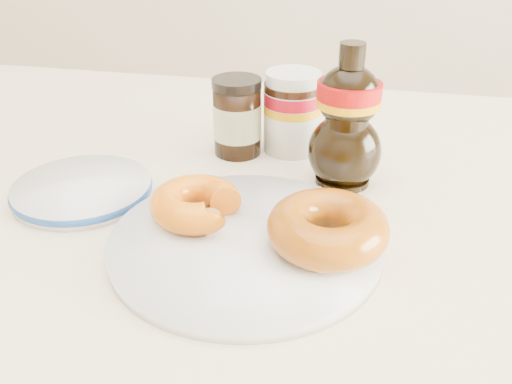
% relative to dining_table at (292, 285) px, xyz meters
% --- Properties ---
extents(dining_table, '(1.40, 0.90, 0.75)m').
position_rel_dining_table_xyz_m(dining_table, '(0.00, 0.00, 0.00)').
color(dining_table, '#FCE2C0').
rests_on(dining_table, ground).
extents(plate, '(0.26, 0.26, 0.01)m').
position_rel_dining_table_xyz_m(plate, '(-0.04, -0.06, 0.09)').
color(plate, white).
rests_on(plate, dining_table).
extents(donut_bitten, '(0.12, 0.12, 0.03)m').
position_rel_dining_table_xyz_m(donut_bitten, '(-0.10, -0.03, 0.11)').
color(donut_bitten, orange).
rests_on(donut_bitten, plate).
extents(donut_whole, '(0.13, 0.13, 0.04)m').
position_rel_dining_table_xyz_m(donut_whole, '(0.04, -0.06, 0.12)').
color(donut_whole, '#973D09').
rests_on(donut_whole, plate).
extents(nutella_jar, '(0.07, 0.07, 0.10)m').
position_rel_dining_table_xyz_m(nutella_jar, '(-0.03, 0.18, 0.14)').
color(nutella_jar, white).
rests_on(nutella_jar, dining_table).
extents(syrup_bottle, '(0.09, 0.08, 0.16)m').
position_rel_dining_table_xyz_m(syrup_bottle, '(0.04, 0.10, 0.16)').
color(syrup_bottle, black).
rests_on(syrup_bottle, dining_table).
extents(dark_jar, '(0.06, 0.06, 0.10)m').
position_rel_dining_table_xyz_m(dark_jar, '(-0.10, 0.15, 0.13)').
color(dark_jar, black).
rests_on(dark_jar, dining_table).
extents(blue_rim_saucer, '(0.16, 0.16, 0.02)m').
position_rel_dining_table_xyz_m(blue_rim_saucer, '(-0.24, 0.01, 0.09)').
color(blue_rim_saucer, white).
rests_on(blue_rim_saucer, dining_table).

